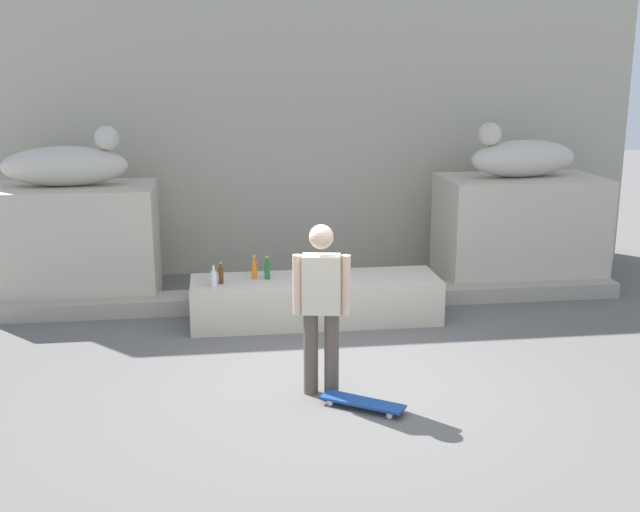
% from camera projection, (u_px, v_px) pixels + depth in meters
% --- Properties ---
extents(ground_plane, '(40.00, 40.00, 0.00)m').
position_uv_depth(ground_plane, '(341.00, 385.00, 7.74)').
color(ground_plane, '#605E5B').
extents(facade_wall, '(10.51, 0.60, 5.16)m').
position_uv_depth(facade_wall, '(292.00, 100.00, 11.70)').
color(facade_wall, '#B8B39B').
rests_on(facade_wall, ground_plane).
extents(pedestal_left, '(2.24, 1.27, 1.56)m').
position_uv_depth(pedestal_left, '(71.00, 244.00, 10.32)').
color(pedestal_left, beige).
rests_on(pedestal_left, ground_plane).
extents(pedestal_right, '(2.24, 1.27, 1.56)m').
position_uv_depth(pedestal_right, '(519.00, 231.00, 11.13)').
color(pedestal_right, beige).
rests_on(pedestal_right, ground_plane).
extents(statue_reclining_left, '(1.61, 0.60, 0.78)m').
position_uv_depth(statue_reclining_left, '(68.00, 164.00, 10.06)').
color(statue_reclining_left, beige).
rests_on(statue_reclining_left, pedestal_left).
extents(statue_reclining_right, '(1.67, 0.82, 0.78)m').
position_uv_depth(statue_reclining_right, '(521.00, 157.00, 10.86)').
color(statue_reclining_right, beige).
rests_on(statue_reclining_right, pedestal_right).
extents(ledge_block, '(3.05, 0.88, 0.55)m').
position_uv_depth(ledge_block, '(315.00, 300.00, 9.61)').
color(ledge_block, beige).
rests_on(ledge_block, ground_plane).
extents(skater, '(0.53, 0.26, 1.67)m').
position_uv_depth(skater, '(321.00, 302.00, 7.33)').
color(skater, brown).
rests_on(skater, ground_plane).
extents(skateboard, '(0.77, 0.62, 0.08)m').
position_uv_depth(skateboard, '(363.00, 402.00, 7.19)').
color(skateboard, navy).
rests_on(skateboard, ground_plane).
extents(bottle_brown, '(0.06, 0.06, 0.26)m').
position_uv_depth(bottle_brown, '(221.00, 275.00, 9.30)').
color(bottle_brown, '#593314').
rests_on(bottle_brown, ledge_block).
extents(bottle_green, '(0.07, 0.07, 0.29)m').
position_uv_depth(bottle_green, '(267.00, 270.00, 9.50)').
color(bottle_green, '#1E722D').
rests_on(bottle_green, ledge_block).
extents(bottle_clear, '(0.07, 0.07, 0.26)m').
position_uv_depth(bottle_clear, '(214.00, 278.00, 9.17)').
color(bottle_clear, silver).
rests_on(bottle_clear, ledge_block).
extents(bottle_orange, '(0.07, 0.07, 0.29)m').
position_uv_depth(bottle_orange, '(254.00, 269.00, 9.51)').
color(bottle_orange, orange).
rests_on(bottle_orange, ledge_block).
extents(stair_step, '(8.46, 0.50, 0.21)m').
position_uv_depth(stair_step, '(309.00, 298.00, 10.25)').
color(stair_step, '#A9A08F').
rests_on(stair_step, ground_plane).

